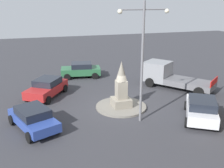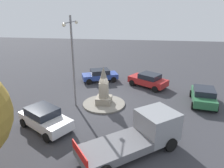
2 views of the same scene
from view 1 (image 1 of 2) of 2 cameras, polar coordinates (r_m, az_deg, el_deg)
The scene contains 9 objects.
ground_plane at distance 19.10m, azimuth 2.00°, elevation -5.19°, with size 80.00×80.00×0.00m, color #38383D.
traffic_island at distance 19.08m, azimuth 2.01°, elevation -5.00°, with size 3.71×3.71×0.14m, color gray.
monument at distance 18.55m, azimuth 2.06°, elevation -0.86°, with size 1.30×1.30×3.35m.
streetlamp at distance 15.78m, azimuth 6.75°, elevation 6.99°, with size 3.20×0.28×7.53m.
car_red_waiting at distance 21.64m, azimuth -14.19°, elevation -0.73°, with size 3.76×4.41×1.49m.
car_green_far_side at distance 26.50m, azimuth -6.88°, elevation 3.17°, with size 4.15×2.55×1.49m.
car_blue_passing at distance 16.51m, azimuth -17.01°, elevation -7.15°, with size 3.12×4.36×1.38m.
car_white_parked_right at distance 17.90m, azimuth 19.10°, elevation -5.12°, with size 3.65×4.40×1.53m.
truck_grey_parked_left at distance 23.84m, azimuth 12.48°, elevation 1.81°, with size 5.45×6.17×2.17m.
Camera 1 is at (-5.72, -16.59, 7.56)m, focal length 41.41 mm.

